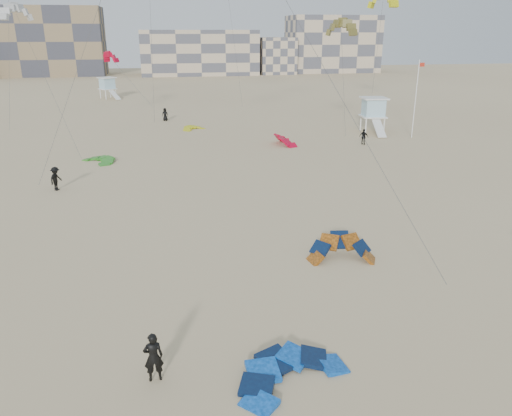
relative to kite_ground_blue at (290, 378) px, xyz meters
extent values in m
plane|color=#CDB789|center=(-2.33, 3.57, 0.00)|extent=(320.00, 320.00, 0.00)
imported|color=black|center=(-4.68, 0.81, 0.94)|extent=(0.72, 0.51, 1.87)
imported|color=black|center=(-12.14, 24.84, 0.92)|extent=(1.14, 1.37, 1.84)
imported|color=black|center=(17.45, 36.01, 0.84)|extent=(1.02, 0.95, 1.69)
imported|color=black|center=(-3.37, 55.48, 0.86)|extent=(0.95, 0.74, 1.72)
imported|color=black|center=(27.04, 55.35, 0.84)|extent=(0.55, 1.57, 1.68)
cylinder|color=#3F3F3F|center=(-8.47, 23.18, 11.09)|extent=(9.04, 0.37, 20.20)
cylinder|color=#3F3F3F|center=(5.50, 19.07, 11.63)|extent=(5.13, 30.96, 21.27)
cylinder|color=#3F3F3F|center=(-14.25, 36.73, 7.12)|extent=(6.39, 11.54, 12.25)
cylinder|color=#3F3F3F|center=(-4.38, 47.43, 13.37)|extent=(0.77, 2.61, 24.75)
cylinder|color=#3F3F3F|center=(14.55, 35.31, 6.40)|extent=(1.65, 1.39, 10.80)
cylinder|color=#3F3F3F|center=(26.49, 54.83, 8.20)|extent=(0.90, 3.48, 14.41)
cylinder|color=#3F3F3F|center=(-20.76, 50.76, 9.68)|extent=(0.25, 9.05, 17.36)
cylinder|color=#3F3F3F|center=(6.74, 58.85, 10.76)|extent=(3.03, 3.89, 19.53)
cylinder|color=#3F3F3F|center=(-7.68, 61.65, 4.50)|extent=(5.70, 2.76, 7.02)
cube|color=white|center=(21.27, 42.70, 1.88)|extent=(3.10, 3.10, 0.14)
cube|color=#A2CDDE|center=(21.27, 42.70, 2.96)|extent=(2.55, 2.55, 2.02)
cube|color=white|center=(21.27, 42.70, 4.05)|extent=(3.22, 3.22, 0.16)
cube|color=white|center=(21.27, 39.98, 0.91)|extent=(1.30, 2.95, 1.67)
cube|color=white|center=(-13.16, 81.93, 1.72)|extent=(3.56, 3.56, 0.13)
cube|color=#A2CDDE|center=(-13.16, 81.93, 2.70)|extent=(2.93, 2.93, 1.84)
cube|color=white|center=(-13.16, 81.93, 3.69)|extent=(3.69, 3.69, 0.15)
cube|color=white|center=(-13.16, 79.45, 0.83)|extent=(2.20, 2.68, 1.52)
cylinder|color=white|center=(24.35, 38.46, 4.33)|extent=(0.11, 0.11, 8.66)
cube|color=red|center=(24.68, 38.46, 8.12)|extent=(0.65, 0.02, 0.43)
cube|color=#867051|center=(-32.33, 137.57, 9.00)|extent=(28.00, 14.00, 18.00)
cube|color=#C6B091|center=(7.67, 133.57, 6.00)|extent=(32.00, 16.00, 12.00)
cube|color=#C6B091|center=(47.67, 135.57, 8.00)|extent=(26.00, 14.00, 16.00)
cube|color=#C6B091|center=(29.67, 131.57, 5.00)|extent=(10.00, 10.00, 10.00)
camera|label=1|loc=(-3.90, -14.12, 11.56)|focal=35.00mm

